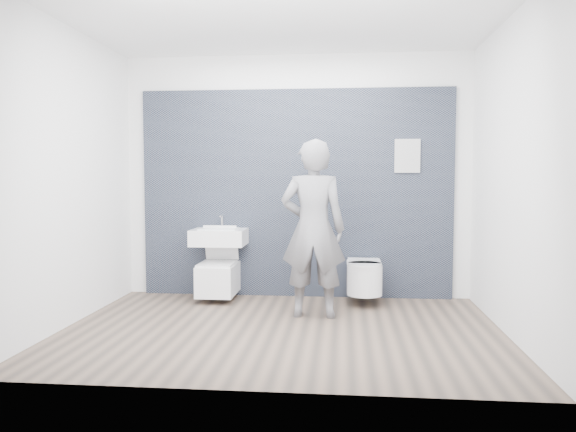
# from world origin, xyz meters

# --- Properties ---
(ground) EXTENTS (4.00, 4.00, 0.00)m
(ground) POSITION_xyz_m (0.00, 0.00, 0.00)
(ground) COLOR brown
(ground) RESTS_ON ground
(room_shell) EXTENTS (4.00, 4.00, 4.00)m
(room_shell) POSITION_xyz_m (0.00, 0.00, 1.74)
(room_shell) COLOR white
(room_shell) RESTS_ON ground
(tile_wall) EXTENTS (3.60, 0.06, 2.40)m
(tile_wall) POSITION_xyz_m (0.00, 1.47, 0.00)
(tile_wall) COLOR black
(tile_wall) RESTS_ON ground
(washbasin) EXTENTS (0.61, 0.45, 0.45)m
(washbasin) POSITION_xyz_m (-0.85, 1.21, 0.72)
(washbasin) COLOR white
(washbasin) RESTS_ON ground
(toilet_square) EXTENTS (0.41, 0.59, 0.77)m
(toilet_square) POSITION_xyz_m (-0.85, 1.15, 0.27)
(toilet_square) COLOR white
(toilet_square) RESTS_ON ground
(toilet_rounded) EXTENTS (0.38, 0.64, 0.35)m
(toilet_rounded) POSITION_xyz_m (0.79, 1.12, 0.30)
(toilet_rounded) COLOR white
(toilet_rounded) RESTS_ON ground
(info_placard) EXTENTS (0.28, 0.03, 0.38)m
(info_placard) POSITION_xyz_m (1.27, 1.43, 0.00)
(info_placard) COLOR white
(info_placard) RESTS_ON ground
(visitor) EXTENTS (0.64, 0.42, 1.76)m
(visitor) POSITION_xyz_m (0.26, 0.51, 0.88)
(visitor) COLOR slate
(visitor) RESTS_ON ground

